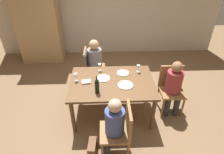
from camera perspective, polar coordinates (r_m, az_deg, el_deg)
ground_plane at (r=3.94m, az=0.00°, el=-10.13°), size 10.00×10.00×0.00m
rear_room_partition at (r=5.74m, az=-1.23°, el=19.89°), size 6.40×0.12×2.70m
armoire_cabinet at (r=5.65m, az=-20.97°, el=14.85°), size 1.18×0.62×2.18m
dining_table at (r=3.52m, az=0.00°, el=-2.48°), size 1.52×1.07×0.73m
chair_right_end at (r=3.87m, az=17.06°, el=-2.58°), size 0.44×0.44×0.92m
chair_far_left at (r=4.33m, az=-6.69°, el=3.98°), size 0.46×0.44×0.92m
chair_near at (r=2.93m, az=2.55°, el=-15.00°), size 0.44×0.44×0.92m
person_woman_host at (r=3.72m, az=17.83°, el=-2.24°), size 0.30×0.34×1.11m
person_man_bearded at (r=4.29m, az=-4.75°, el=4.83°), size 0.36×0.31×1.15m
person_man_guest at (r=2.85m, az=0.28°, el=-13.81°), size 0.32×0.28×1.08m
wine_bottle_tall_green at (r=3.15m, az=-4.47°, el=-2.53°), size 0.07×0.07×0.32m
wine_glass_near_left at (r=3.50m, az=-10.71°, el=0.39°), size 0.07×0.07×0.15m
wine_glass_centre at (r=3.74m, az=-3.68°, el=3.36°), size 0.07×0.07×0.15m
wine_glass_near_right at (r=3.72m, az=7.80°, el=2.92°), size 0.07×0.07×0.15m
dinner_plate_host at (r=3.38m, az=3.98°, el=-2.37°), size 0.27×0.27×0.01m
dinner_plate_guest_left at (r=3.55m, az=-2.67°, el=-0.39°), size 0.26×0.26×0.01m
dinner_plate_guest_right at (r=3.70m, az=3.26°, el=1.19°), size 0.24×0.24×0.01m
folded_napkin at (r=3.47m, az=-7.62°, el=-1.42°), size 0.18×0.15×0.03m
handbag at (r=3.26m, az=-5.83°, el=-20.09°), size 0.15×0.29×0.22m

